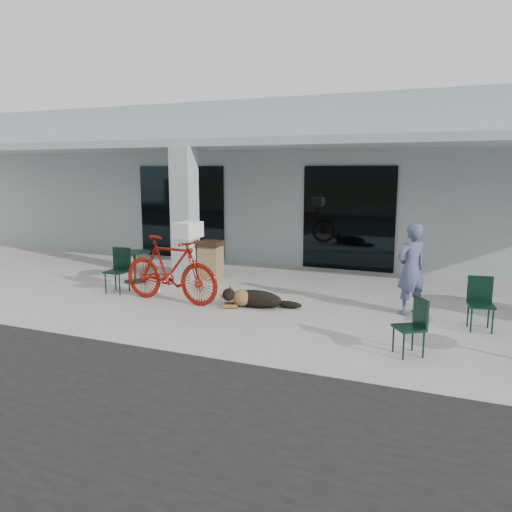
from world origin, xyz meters
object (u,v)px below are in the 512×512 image
at_px(bicycle, 170,269).
at_px(trash_receptacle, 211,260).
at_px(cafe_table_near, 135,267).
at_px(cafe_chair_far_a, 481,304).
at_px(person, 411,269).
at_px(cafe_chair_near, 117,271).
at_px(cafe_chair_far_b, 409,327).
at_px(dog, 257,298).

xyz_separation_m(bicycle, trash_receptacle, (-0.25, 2.18, -0.20)).
xyz_separation_m(cafe_table_near, cafe_chair_far_a, (7.38, -0.80, 0.08)).
bearing_deg(cafe_chair_far_a, trash_receptacle, 154.42).
distance_m(cafe_table_near, person, 6.23).
height_order(cafe_table_near, trash_receptacle, trash_receptacle).
relative_size(cafe_chair_near, cafe_chair_far_b, 1.15).
relative_size(cafe_chair_far_a, trash_receptacle, 0.94).
xyz_separation_m(dog, person, (2.74, 0.68, 0.64)).
distance_m(cafe_table_near, trash_receptacle, 1.78).
distance_m(cafe_chair_near, trash_receptacle, 2.31).
distance_m(person, trash_receptacle, 4.89).
relative_size(dog, trash_receptacle, 1.26).
bearing_deg(cafe_chair_far_a, cafe_chair_far_b, -129.92).
bearing_deg(bicycle, dog, -76.12).
xyz_separation_m(bicycle, cafe_chair_far_a, (5.64, 0.41, -0.22)).
xyz_separation_m(cafe_table_near, cafe_chair_near, (0.27, -0.99, 0.12)).
height_order(dog, cafe_chair_far_b, cafe_chair_far_b).
bearing_deg(trash_receptacle, cafe_table_near, -146.96).
bearing_deg(cafe_table_near, bicycle, -34.84).
distance_m(dog, cafe_chair_near, 3.22).
height_order(cafe_table_near, cafe_chair_near, cafe_chair_near).
bearing_deg(cafe_chair_near, person, 4.37).
distance_m(bicycle, cafe_table_near, 2.14).
distance_m(bicycle, cafe_chair_near, 1.50).
relative_size(dog, cafe_chair_far_a, 1.33).
bearing_deg(cafe_chair_far_b, cafe_chair_far_a, 114.87).
bearing_deg(cafe_chair_near, dog, -1.74).
relative_size(cafe_chair_far_a, person, 0.52).
relative_size(cafe_chair_near, trash_receptacle, 1.03).
bearing_deg(person, cafe_chair_far_a, 109.06).
height_order(person, trash_receptacle, person).
height_order(cafe_table_near, person, person).
height_order(cafe_chair_near, cafe_chair_far_b, cafe_chair_near).
bearing_deg(cafe_chair_far_a, cafe_chair_near, 172.71).
distance_m(bicycle, trash_receptacle, 2.20).
height_order(dog, cafe_table_near, cafe_table_near).
relative_size(cafe_table_near, trash_receptacle, 0.83).
bearing_deg(person, cafe_chair_near, -39.22).
bearing_deg(cafe_chair_far_b, trash_receptacle, -158.59).
xyz_separation_m(bicycle, dog, (1.73, 0.27, -0.47)).
bearing_deg(cafe_table_near, person, -2.40).
bearing_deg(bicycle, cafe_chair_far_a, -80.73).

